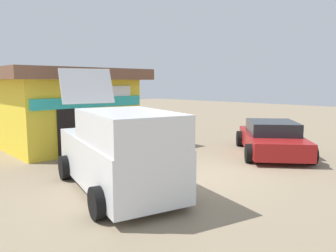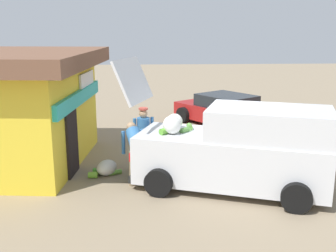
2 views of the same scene
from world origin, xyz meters
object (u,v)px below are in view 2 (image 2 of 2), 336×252
delivery_van (239,149)px  unloaded_banana_pile (106,168)px  storefront_bar (20,106)px  vendor_standing (144,134)px  customer_bending (136,147)px  parked_sedan (226,111)px  paint_bucket (136,136)px

delivery_van → unloaded_banana_pile: 3.46m
storefront_bar → delivery_van: 5.98m
vendor_standing → customer_bending: size_ratio=1.16×
delivery_van → customer_bending: 2.46m
parked_sedan → customer_bending: customer_bending is taller
vendor_standing → customer_bending: bearing=168.8°
unloaded_banana_pile → paint_bucket: bearing=-12.5°
parked_sedan → vendor_standing: (-4.76, 3.16, 0.38)m
customer_bending → paint_bucket: (3.65, 0.09, -0.70)m
parked_sedan → storefront_bar: bearing=122.5°
delivery_van → paint_bucket: 5.00m
customer_bending → unloaded_banana_pile: size_ratio=1.70×
unloaded_banana_pile → vendor_standing: bearing=-65.2°
customer_bending → unloaded_banana_pile: (0.50, 0.79, -0.71)m
storefront_bar → vendor_standing: (-0.62, -3.33, -0.68)m
vendor_standing → unloaded_banana_pile: bearing=114.8°
unloaded_banana_pile → paint_bucket: (3.16, -0.70, 0.00)m
parked_sedan → customer_bending: 6.62m
delivery_van → unloaded_banana_pile: (1.12, 3.17, -0.80)m
delivery_van → unloaded_banana_pile: bearing=70.6°
customer_bending → delivery_van: bearing=-104.6°
storefront_bar → customer_bending: size_ratio=3.99×
vendor_standing → paint_bucket: vendor_standing is taller
customer_bending → unloaded_banana_pile: customer_bending is taller
delivery_van → paint_bucket: size_ratio=14.19×
vendor_standing → delivery_van: bearing=-125.6°
storefront_bar → parked_sedan: storefront_bar is taller
paint_bucket → unloaded_banana_pile: bearing=167.5°
storefront_bar → paint_bucket: bearing=-55.6°
parked_sedan → paint_bucket: (-2.05, 3.44, -0.39)m
vendor_standing → paint_bucket: bearing=5.9°
storefront_bar → parked_sedan: size_ratio=1.29×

